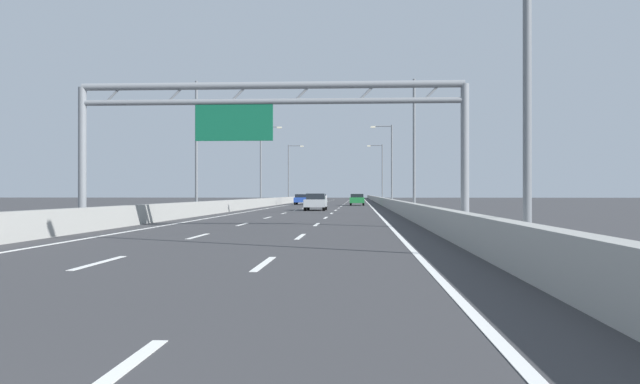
# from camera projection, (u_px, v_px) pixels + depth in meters

# --- Properties ---
(ground_plane) EXTENTS (260.00, 260.00, 0.00)m
(ground_plane) POSITION_uv_depth(u_px,v_px,m) (333.00, 203.00, 101.81)
(ground_plane) COLOR #38383A
(lane_dash_left_1) EXTENTS (0.16, 3.00, 0.01)m
(lane_dash_left_1) POSITION_uv_depth(u_px,v_px,m) (99.00, 263.00, 14.55)
(lane_dash_left_1) COLOR white
(lane_dash_left_1) RESTS_ON ground_plane
(lane_dash_left_2) EXTENTS (0.16, 3.00, 0.01)m
(lane_dash_left_2) POSITION_uv_depth(u_px,v_px,m) (198.00, 236.00, 23.54)
(lane_dash_left_2) COLOR white
(lane_dash_left_2) RESTS_ON ground_plane
(lane_dash_left_3) EXTENTS (0.16, 3.00, 0.01)m
(lane_dash_left_3) POSITION_uv_depth(u_px,v_px,m) (243.00, 224.00, 32.52)
(lane_dash_left_3) COLOR white
(lane_dash_left_3) RESTS_ON ground_plane
(lane_dash_left_4) EXTENTS (0.16, 3.00, 0.01)m
(lane_dash_left_4) POSITION_uv_depth(u_px,v_px,m) (268.00, 218.00, 41.51)
(lane_dash_left_4) COLOR white
(lane_dash_left_4) RESTS_ON ground_plane
(lane_dash_left_5) EXTENTS (0.16, 3.00, 0.01)m
(lane_dash_left_5) POSITION_uv_depth(u_px,v_px,m) (284.00, 213.00, 50.49)
(lane_dash_left_5) COLOR white
(lane_dash_left_5) RESTS_ON ground_plane
(lane_dash_left_6) EXTENTS (0.16, 3.00, 0.01)m
(lane_dash_left_6) POSITION_uv_depth(u_px,v_px,m) (295.00, 210.00, 59.48)
(lane_dash_left_6) COLOR white
(lane_dash_left_6) RESTS_ON ground_plane
(lane_dash_left_7) EXTENTS (0.16, 3.00, 0.01)m
(lane_dash_left_7) POSITION_uv_depth(u_px,v_px,m) (303.00, 208.00, 68.46)
(lane_dash_left_7) COLOR white
(lane_dash_left_7) RESTS_ON ground_plane
(lane_dash_left_8) EXTENTS (0.16, 3.00, 0.01)m
(lane_dash_left_8) POSITION_uv_depth(u_px,v_px,m) (310.00, 206.00, 77.45)
(lane_dash_left_8) COLOR white
(lane_dash_left_8) RESTS_ON ground_plane
(lane_dash_left_9) EXTENTS (0.16, 3.00, 0.01)m
(lane_dash_left_9) POSITION_uv_depth(u_px,v_px,m) (315.00, 205.00, 86.43)
(lane_dash_left_9) COLOR white
(lane_dash_left_9) RESTS_ON ground_plane
(lane_dash_left_10) EXTENTS (0.16, 3.00, 0.01)m
(lane_dash_left_10) POSITION_uv_depth(u_px,v_px,m) (319.00, 204.00, 95.42)
(lane_dash_left_10) COLOR white
(lane_dash_left_10) RESTS_ON ground_plane
(lane_dash_left_11) EXTENTS (0.16, 3.00, 0.01)m
(lane_dash_left_11) POSITION_uv_depth(u_px,v_px,m) (322.00, 203.00, 104.41)
(lane_dash_left_11) COLOR white
(lane_dash_left_11) RESTS_ON ground_plane
(lane_dash_left_12) EXTENTS (0.16, 3.00, 0.01)m
(lane_dash_left_12) POSITION_uv_depth(u_px,v_px,m) (325.00, 202.00, 113.39)
(lane_dash_left_12) COLOR white
(lane_dash_left_12) RESTS_ON ground_plane
(lane_dash_left_13) EXTENTS (0.16, 3.00, 0.01)m
(lane_dash_left_13) POSITION_uv_depth(u_px,v_px,m) (328.00, 202.00, 122.38)
(lane_dash_left_13) COLOR white
(lane_dash_left_13) RESTS_ON ground_plane
(lane_dash_left_14) EXTENTS (0.16, 3.00, 0.01)m
(lane_dash_left_14) POSITION_uv_depth(u_px,v_px,m) (330.00, 201.00, 131.36)
(lane_dash_left_14) COLOR white
(lane_dash_left_14) RESTS_ON ground_plane
(lane_dash_left_15) EXTENTS (0.16, 3.00, 0.01)m
(lane_dash_left_15) POSITION_uv_depth(u_px,v_px,m) (332.00, 200.00, 140.35)
(lane_dash_left_15) COLOR white
(lane_dash_left_15) RESTS_ON ground_plane
(lane_dash_left_16) EXTENTS (0.16, 3.00, 0.01)m
(lane_dash_left_16) POSITION_uv_depth(u_px,v_px,m) (333.00, 200.00, 149.33)
(lane_dash_left_16) COLOR white
(lane_dash_left_16) RESTS_ON ground_plane
(lane_dash_left_17) EXTENTS (0.16, 3.00, 0.01)m
(lane_dash_left_17) POSITION_uv_depth(u_px,v_px,m) (335.00, 200.00, 158.32)
(lane_dash_left_17) COLOR white
(lane_dash_left_17) RESTS_ON ground_plane
(lane_dash_right_0) EXTENTS (0.16, 3.00, 0.01)m
(lane_dash_right_0) POSITION_uv_depth(u_px,v_px,m) (105.00, 382.00, 5.36)
(lane_dash_right_0) COLOR white
(lane_dash_right_0) RESTS_ON ground_plane
(lane_dash_right_1) EXTENTS (0.16, 3.00, 0.01)m
(lane_dash_right_1) POSITION_uv_depth(u_px,v_px,m) (264.00, 264.00, 14.35)
(lane_dash_right_1) COLOR white
(lane_dash_right_1) RESTS_ON ground_plane
(lane_dash_right_2) EXTENTS (0.16, 3.00, 0.01)m
(lane_dash_right_2) POSITION_uv_depth(u_px,v_px,m) (300.00, 237.00, 23.33)
(lane_dash_right_2) COLOR white
(lane_dash_right_2) RESTS_ON ground_plane
(lane_dash_right_3) EXTENTS (0.16, 3.00, 0.01)m
(lane_dash_right_3) POSITION_uv_depth(u_px,v_px,m) (317.00, 225.00, 32.32)
(lane_dash_right_3) COLOR white
(lane_dash_right_3) RESTS_ON ground_plane
(lane_dash_right_4) EXTENTS (0.16, 3.00, 0.01)m
(lane_dash_right_4) POSITION_uv_depth(u_px,v_px,m) (326.00, 218.00, 41.30)
(lane_dash_right_4) COLOR white
(lane_dash_right_4) RESTS_ON ground_plane
(lane_dash_right_5) EXTENTS (0.16, 3.00, 0.01)m
(lane_dash_right_5) POSITION_uv_depth(u_px,v_px,m) (332.00, 213.00, 50.29)
(lane_dash_right_5) COLOR white
(lane_dash_right_5) RESTS_ON ground_plane
(lane_dash_right_6) EXTENTS (0.16, 3.00, 0.01)m
(lane_dash_right_6) POSITION_uv_depth(u_px,v_px,m) (336.00, 210.00, 59.27)
(lane_dash_right_6) COLOR white
(lane_dash_right_6) RESTS_ON ground_plane
(lane_dash_right_7) EXTENTS (0.16, 3.00, 0.01)m
(lane_dash_right_7) POSITION_uv_depth(u_px,v_px,m) (339.00, 208.00, 68.26)
(lane_dash_right_7) COLOR white
(lane_dash_right_7) RESTS_ON ground_plane
(lane_dash_right_8) EXTENTS (0.16, 3.00, 0.01)m
(lane_dash_right_8) POSITION_uv_depth(u_px,v_px,m) (341.00, 206.00, 77.24)
(lane_dash_right_8) COLOR white
(lane_dash_right_8) RESTS_ON ground_plane
(lane_dash_right_9) EXTENTS (0.16, 3.00, 0.01)m
(lane_dash_right_9) POSITION_uv_depth(u_px,v_px,m) (343.00, 205.00, 86.23)
(lane_dash_right_9) COLOR white
(lane_dash_right_9) RESTS_ON ground_plane
(lane_dash_right_10) EXTENTS (0.16, 3.00, 0.01)m
(lane_dash_right_10) POSITION_uv_depth(u_px,v_px,m) (344.00, 204.00, 95.21)
(lane_dash_right_10) COLOR white
(lane_dash_right_10) RESTS_ON ground_plane
(lane_dash_right_11) EXTENTS (0.16, 3.00, 0.01)m
(lane_dash_right_11) POSITION_uv_depth(u_px,v_px,m) (346.00, 203.00, 104.20)
(lane_dash_right_11) COLOR white
(lane_dash_right_11) RESTS_ON ground_plane
(lane_dash_right_12) EXTENTS (0.16, 3.00, 0.01)m
(lane_dash_right_12) POSITION_uv_depth(u_px,v_px,m) (347.00, 202.00, 113.18)
(lane_dash_right_12) COLOR white
(lane_dash_right_12) RESTS_ON ground_plane
(lane_dash_right_13) EXTENTS (0.16, 3.00, 0.01)m
(lane_dash_right_13) POSITION_uv_depth(u_px,v_px,m) (347.00, 202.00, 122.17)
(lane_dash_right_13) COLOR white
(lane_dash_right_13) RESTS_ON ground_plane
(lane_dash_right_14) EXTENTS (0.16, 3.00, 0.01)m
(lane_dash_right_14) POSITION_uv_depth(u_px,v_px,m) (348.00, 201.00, 131.15)
(lane_dash_right_14) COLOR white
(lane_dash_right_14) RESTS_ON ground_plane
(lane_dash_right_15) EXTENTS (0.16, 3.00, 0.01)m
(lane_dash_right_15) POSITION_uv_depth(u_px,v_px,m) (349.00, 200.00, 140.14)
(lane_dash_right_15) COLOR white
(lane_dash_right_15) RESTS_ON ground_plane
(lane_dash_right_16) EXTENTS (0.16, 3.00, 0.01)m
(lane_dash_right_16) POSITION_uv_depth(u_px,v_px,m) (349.00, 200.00, 149.12)
(lane_dash_right_16) COLOR white
(lane_dash_right_16) RESTS_ON ground_plane
(lane_dash_right_17) EXTENTS (0.16, 3.00, 0.01)m
(lane_dash_right_17) POSITION_uv_depth(u_px,v_px,m) (350.00, 200.00, 158.11)
(lane_dash_right_17) COLOR white
(lane_dash_right_17) RESTS_ON ground_plane
(edge_line_left) EXTENTS (0.16, 176.00, 0.01)m
(edge_line_left) POSITION_uv_depth(u_px,v_px,m) (291.00, 204.00, 90.13)
(edge_line_left) COLOR white
(edge_line_left) RESTS_ON ground_plane
(edge_line_right) EXTENTS (0.16, 176.00, 0.01)m
(edge_line_right) POSITION_uv_depth(u_px,v_px,m) (369.00, 205.00, 89.52)
(edge_line_right) COLOR white
(edge_line_right) RESTS_ON ground_plane
(barrier_left) EXTENTS (0.45, 220.00, 0.95)m
(barrier_left) POSITION_uv_depth(u_px,v_px,m) (294.00, 199.00, 112.19)
(barrier_left) COLOR #9E9E99
(barrier_left) RESTS_ON ground_plane
(barrier_right) EXTENTS (0.45, 220.00, 0.95)m
(barrier_right) POSITION_uv_depth(u_px,v_px,m) (377.00, 200.00, 111.39)
(barrier_right) COLOR #9E9E99
(barrier_right) RESTS_ON ground_plane
(sign_gantry) EXTENTS (17.08, 0.36, 6.36)m
(sign_gantry) POSITION_uv_depth(u_px,v_px,m) (266.00, 116.00, 29.13)
(sign_gantry) COLOR gray
(sign_gantry) RESTS_ON ground_plane
(streetlamp_right_near) EXTENTS (2.58, 0.28, 9.50)m
(streetlamp_right_near) POSITION_uv_depth(u_px,v_px,m) (517.00, 25.00, 15.44)
(streetlamp_right_near) COLOR slate
(streetlamp_right_near) RESTS_ON ground_plane
(streetlamp_left_mid) EXTENTS (2.58, 0.28, 9.50)m
(streetlamp_left_mid) POSITION_uv_depth(u_px,v_px,m) (200.00, 139.00, 47.68)
(streetlamp_left_mid) COLOR slate
(streetlamp_left_mid) RESTS_ON ground_plane
(streetlamp_right_mid) EXTENTS (2.58, 0.28, 9.50)m
(streetlamp_right_mid) POSITION_uv_depth(u_px,v_px,m) (411.00, 138.00, 46.82)
(streetlamp_right_mid) COLOR slate
(streetlamp_right_mid) RESTS_ON ground_plane
(streetlamp_left_far) EXTENTS (2.58, 0.28, 9.50)m
(streetlamp_left_far) POSITION_uv_depth(u_px,v_px,m) (263.00, 160.00, 79.07)
(streetlamp_left_far) COLOR slate
(streetlamp_left_far) RESTS_ON ground_plane
(streetlamp_right_far) EXTENTS (2.58, 0.28, 9.50)m
(streetlamp_right_far) POSITION_uv_depth(u_px,v_px,m) (390.00, 160.00, 78.21)
(streetlamp_right_far) COLOR slate
(streetlamp_right_far) RESTS_ON ground_plane
(streetlamp_left_distant) EXTENTS (2.58, 0.28, 9.50)m
(streetlamp_left_distant) POSITION_uv_depth(u_px,v_px,m) (290.00, 170.00, 110.45)
(streetlamp_left_distant) COLOR slate
(streetlamp_left_distant) RESTS_ON ground_plane
(streetlamp_right_distant) EXTENTS (2.58, 0.28, 9.50)m
(streetlamp_right_distant) POSITION_uv_depth(u_px,v_px,m) (381.00, 170.00, 109.59)
(streetlamp_right_distant) COLOR slate
(streetlamp_right_distant) RESTS_ON ground_plane
(green_car) EXTENTS (1.79, 4.32, 1.44)m
(green_car) POSITION_uv_depth(u_px,v_px,m) (357.00, 199.00, 83.57)
(green_car) COLOR #1E7A38
(green_car) RESTS_ON ground_plane
(blue_car) EXTENTS (1.84, 4.12, 1.39)m
(blue_car) POSITION_uv_depth(u_px,v_px,m) (302.00, 199.00, 89.13)
(blue_car) COLOR #2347AD
(blue_car) RESTS_ON ground_plane
(silver_car) EXTENTS (1.81, 4.66, 1.49)m
(silver_car) POSITION_uv_depth(u_px,v_px,m) (316.00, 202.00, 59.26)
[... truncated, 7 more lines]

